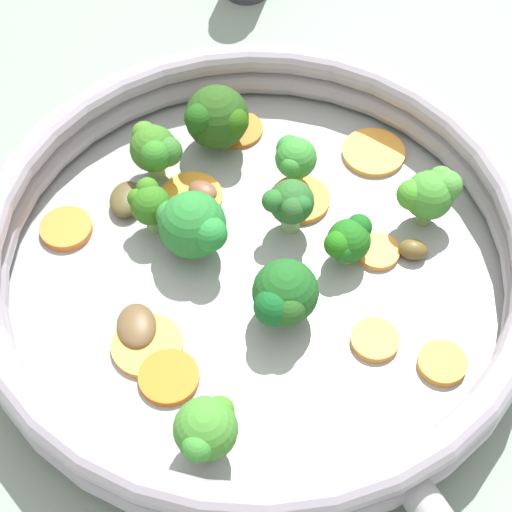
# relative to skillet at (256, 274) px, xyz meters

# --- Properties ---
(ground_plane) EXTENTS (4.00, 4.00, 0.00)m
(ground_plane) POSITION_rel_skillet_xyz_m (0.00, 0.00, -0.01)
(ground_plane) COLOR gray
(skillet) EXTENTS (0.35, 0.35, 0.01)m
(skillet) POSITION_rel_skillet_xyz_m (0.00, 0.00, 0.00)
(skillet) COLOR #939699
(skillet) RESTS_ON ground_plane
(skillet_rim_wall) EXTENTS (0.38, 0.38, 0.04)m
(skillet_rim_wall) POSITION_rel_skillet_xyz_m (0.00, 0.00, 0.03)
(skillet_rim_wall) COLOR #97909E
(skillet_rim_wall) RESTS_ON skillet
(skillet_rivet_left) EXTENTS (0.01, 0.01, 0.01)m
(skillet_rivet_left) POSITION_rel_skillet_xyz_m (-0.09, 0.14, 0.01)
(skillet_rivet_left) COLOR gray
(skillet_rivet_left) RESTS_ON skillet
(skillet_rivet_right) EXTENTS (0.01, 0.01, 0.01)m
(skillet_rivet_right) POSITION_rel_skillet_xyz_m (-0.16, 0.07, 0.01)
(skillet_rivet_right) COLOR #98979B
(skillet_rivet_right) RESTS_ON skillet
(carrot_slice_0) EXTENTS (0.03, 0.03, 0.01)m
(carrot_slice_0) POSITION_rel_skillet_xyz_m (-0.09, 0.03, 0.01)
(carrot_slice_0) COLOR orange
(carrot_slice_0) RESTS_ON skillet
(carrot_slice_1) EXTENTS (0.06, 0.06, 0.00)m
(carrot_slice_1) POSITION_rel_skillet_xyz_m (0.04, 0.08, 0.01)
(carrot_slice_1) COLOR #F29B3A
(carrot_slice_1) RESTS_ON skillet
(carrot_slice_2) EXTENTS (0.04, 0.04, 0.01)m
(carrot_slice_2) POSITION_rel_skillet_xyz_m (-0.14, 0.03, 0.01)
(carrot_slice_2) COLOR orange
(carrot_slice_2) RESTS_ON skillet
(carrot_slice_3) EXTENTS (0.06, 0.06, 0.00)m
(carrot_slice_3) POSITION_rel_skillet_xyz_m (0.07, -0.04, 0.01)
(carrot_slice_3) COLOR #F99C2F
(carrot_slice_3) RESTS_ON skillet
(carrot_slice_4) EXTENTS (0.05, 0.05, 0.01)m
(carrot_slice_4) POSITION_rel_skillet_xyz_m (0.02, 0.10, 0.01)
(carrot_slice_4) COLOR orange
(carrot_slice_4) RESTS_ON skillet
(carrot_slice_5) EXTENTS (0.06, 0.06, 0.00)m
(carrot_slice_5) POSITION_rel_skillet_xyz_m (-0.01, -0.07, 0.01)
(carrot_slice_5) COLOR orange
(carrot_slice_5) RESTS_ON skillet
(carrot_slice_6) EXTENTS (0.04, 0.04, 0.01)m
(carrot_slice_6) POSITION_rel_skillet_xyz_m (0.14, 0.02, 0.01)
(carrot_slice_6) COLOR orange
(carrot_slice_6) RESTS_ON skillet
(carrot_slice_7) EXTENTS (0.04, 0.04, 0.00)m
(carrot_slice_7) POSITION_rel_skillet_xyz_m (-0.07, -0.04, 0.01)
(carrot_slice_7) COLOR #F9933A
(carrot_slice_7) RESTS_ON skillet
(carrot_slice_8) EXTENTS (0.04, 0.04, 0.00)m
(carrot_slice_8) POSITION_rel_skillet_xyz_m (0.06, -0.12, 0.01)
(carrot_slice_8) COLOR orange
(carrot_slice_8) RESTS_ON skillet
(carrot_slice_9) EXTENTS (0.06, 0.06, 0.00)m
(carrot_slice_9) POSITION_rel_skillet_xyz_m (-0.05, -0.13, 0.01)
(carrot_slice_9) COLOR gold
(carrot_slice_9) RESTS_ON skillet
(broccoli_floret_0) EXTENTS (0.04, 0.04, 0.05)m
(broccoli_floret_0) POSITION_rel_skillet_xyz_m (0.10, -0.05, 0.04)
(broccoli_floret_0) COLOR #86A463
(broccoli_floret_0) RESTS_ON skillet
(broccoli_floret_1) EXTENTS (0.03, 0.03, 0.04)m
(broccoli_floret_1) POSITION_rel_skillet_xyz_m (0.08, -0.01, 0.03)
(broccoli_floret_1) COLOR #70A05A
(broccoli_floret_1) RESTS_ON skillet
(broccoli_floret_2) EXTENTS (0.04, 0.05, 0.05)m
(broccoli_floret_2) POSITION_rel_skillet_xyz_m (-0.03, 0.03, 0.03)
(broccoli_floret_2) COLOR #7BA65E
(broccoli_floret_2) RESTS_ON skillet
(broccoli_floret_3) EXTENTS (0.03, 0.04, 0.04)m
(broccoli_floret_3) POSITION_rel_skillet_xyz_m (-0.01, -0.04, 0.04)
(broccoli_floret_3) COLOR #82AC66
(broccoli_floret_3) RESTS_ON skillet
(broccoli_floret_4) EXTENTS (0.03, 0.04, 0.04)m
(broccoli_floret_4) POSITION_rel_skillet_xyz_m (-0.06, -0.03, 0.03)
(broccoli_floret_4) COLOR #7E9F57
(broccoli_floret_4) RESTS_ON skillet
(broccoli_floret_5) EXTENTS (0.03, 0.03, 0.04)m
(broccoli_floret_5) POSITION_rel_skillet_xyz_m (0.00, -0.08, 0.03)
(broccoli_floret_5) COLOR #6B9750
(broccoli_floret_5) RESTS_ON skillet
(broccoli_floret_6) EXTENTS (0.05, 0.05, 0.05)m
(broccoli_floret_6) POSITION_rel_skillet_xyz_m (0.05, 0.00, 0.04)
(broccoli_floret_6) COLOR #6E9359
(broccoli_floret_6) RESTS_ON skillet
(broccoli_floret_7) EXTENTS (0.04, 0.04, 0.05)m
(broccoli_floret_7) POSITION_rel_skillet_xyz_m (-0.10, -0.08, 0.04)
(broccoli_floret_7) COLOR #89AB62
(broccoli_floret_7) RESTS_ON skillet
(broccoli_floret_8) EXTENTS (0.05, 0.05, 0.05)m
(broccoli_floret_8) POSITION_rel_skillet_xyz_m (0.07, -0.10, 0.04)
(broccoli_floret_8) COLOR #668651
(broccoli_floret_8) RESTS_ON skillet
(broccoli_floret_9) EXTENTS (0.04, 0.04, 0.05)m
(broccoli_floret_9) POSITION_rel_skillet_xyz_m (-0.02, 0.13, 0.04)
(broccoli_floret_9) COLOR #8AA960
(broccoli_floret_9) RESTS_ON skillet
(mushroom_piece_0) EXTENTS (0.02, 0.02, 0.01)m
(mushroom_piece_0) POSITION_rel_skillet_xyz_m (0.06, -0.05, 0.01)
(mushroom_piece_0) COLOR brown
(mushroom_piece_0) RESTS_ON skillet
(mushroom_piece_1) EXTENTS (0.04, 0.04, 0.01)m
(mushroom_piece_1) POSITION_rel_skillet_xyz_m (0.06, 0.07, 0.01)
(mushroom_piece_1) COLOR brown
(mushroom_piece_1) RESTS_ON skillet
(mushroom_piece_2) EXTENTS (0.02, 0.02, 0.01)m
(mushroom_piece_2) POSITION_rel_skillet_xyz_m (-0.10, -0.05, 0.01)
(mushroom_piece_2) COLOR brown
(mushroom_piece_2) RESTS_ON skillet
(mushroom_piece_3) EXTENTS (0.03, 0.04, 0.01)m
(mushroom_piece_3) POSITION_rel_skillet_xyz_m (0.11, -0.02, 0.01)
(mushroom_piece_3) COLOR brown
(mushroom_piece_3) RESTS_ON skillet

